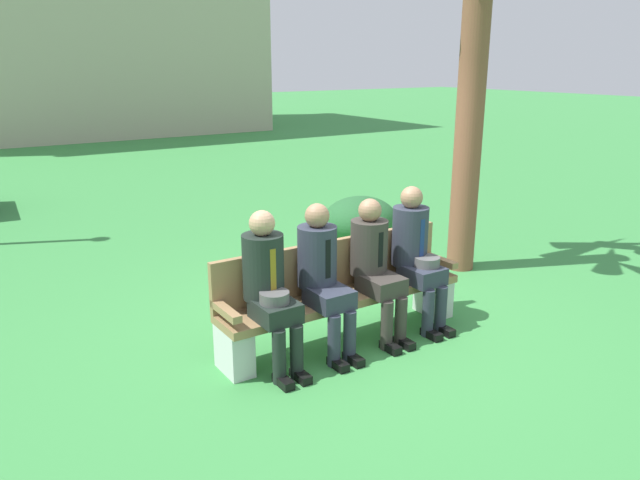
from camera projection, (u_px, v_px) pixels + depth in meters
ground_plane at (349, 327)px, 5.83m from camera, size 80.00×80.00×0.00m
park_bench at (340, 292)px, 5.50m from camera, size 2.39×0.44×0.90m
seated_man_leftmost at (269, 283)px, 4.89m from camera, size 0.34×0.72×1.32m
seated_man_centerleft at (323, 272)px, 5.17m from camera, size 0.34×0.72×1.31m
seated_man_centerright at (375, 262)px, 5.46m from camera, size 0.34×0.72×1.28m
seated_man_rightmost at (416, 250)px, 5.71m from camera, size 0.34×0.72×1.34m
shrub_near_bench at (360, 220)px, 8.40m from camera, size 1.06×0.97×0.66m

